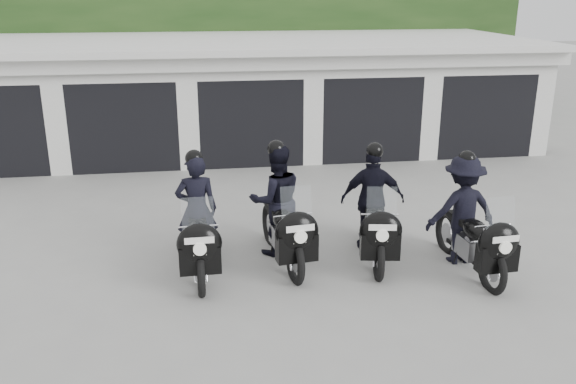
{
  "coord_description": "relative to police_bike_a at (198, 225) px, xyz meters",
  "views": [
    {
      "loc": [
        -1.3,
        -9.4,
        4.33
      ],
      "look_at": [
        0.14,
        0.26,
        1.05
      ],
      "focal_mm": 38.0,
      "sensor_mm": 36.0,
      "label": 1
    }
  ],
  "objects": [
    {
      "name": "garage_block",
      "position": [
        1.39,
        8.42,
        0.64
      ],
      "size": [
        16.4,
        6.8,
        2.96
      ],
      "color": "silver",
      "rests_on": "ground"
    },
    {
      "name": "police_bike_b",
      "position": [
        1.35,
        0.31,
        0.07
      ],
      "size": [
        1.02,
        2.34,
        2.04
      ],
      "rotation": [
        0.0,
        0.0,
        0.13
      ],
      "color": "black",
      "rests_on": "ground"
    },
    {
      "name": "ground",
      "position": [
        1.39,
        0.36,
        -0.79
      ],
      "size": [
        80.0,
        80.0,
        0.0
      ],
      "primitive_type": "plane",
      "color": "gray",
      "rests_on": "ground"
    },
    {
      "name": "background_vegetation",
      "position": [
        1.76,
        13.28,
        1.98
      ],
      "size": [
        20.0,
        3.9,
        5.8
      ],
      "color": "#1B3714",
      "rests_on": "ground"
    },
    {
      "name": "police_bike_d",
      "position": [
        4.27,
        -0.45,
        0.05
      ],
      "size": [
        1.21,
        2.25,
        1.96
      ],
      "rotation": [
        0.0,
        0.0,
        0.06
      ],
      "color": "black",
      "rests_on": "ground"
    },
    {
      "name": "police_bike_c",
      "position": [
        2.92,
        0.21,
        0.05
      ],
      "size": [
        1.16,
        2.25,
        1.97
      ],
      "rotation": [
        0.0,
        0.0,
        -0.17
      ],
      "color": "black",
      "rests_on": "ground"
    },
    {
      "name": "police_bike_a",
      "position": [
        0.0,
        0.0,
        0.0
      ],
      "size": [
        0.7,
        2.28,
        1.98
      ],
      "rotation": [
        0.0,
        0.0,
        0.02
      ],
      "color": "black",
      "rests_on": "ground"
    }
  ]
}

